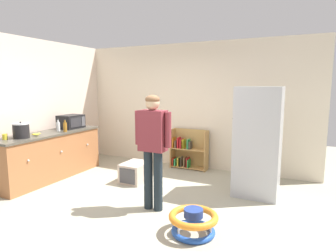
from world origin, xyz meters
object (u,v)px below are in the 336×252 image
Objects in this scene: microwave at (71,122)px; pet_carrier at (135,172)px; bookshelf at (188,151)px; baby_walker at (193,222)px; refrigerator at (258,141)px; amber_bottle at (65,127)px; clear_bottle at (58,126)px; standing_person at (153,142)px; red_cup at (76,123)px; kitchen_counter at (50,155)px; banana_bunch at (37,134)px; yellow_cup at (5,137)px; crock_pot at (21,131)px; green_cup at (27,132)px.

pet_carrier is at bearing -2.57° from microwave.
baby_walker is (1.11, -2.58, -0.21)m from bookshelf.
amber_bottle is (-3.52, -0.70, 0.11)m from refrigerator.
bookshelf is at bearing 66.20° from pet_carrier.
clear_bottle reaches higher than baby_walker.
standing_person is at bearing 152.27° from baby_walker.
red_cup reaches higher than pet_carrier.
kitchen_counter is 3.37m from baby_walker.
amber_bottle is at bearing -59.28° from microwave.
refrigerator reaches higher than bookshelf.
kitchen_counter is 0.63m from amber_bottle.
kitchen_counter is 3.62× the size of baby_walker.
banana_bunch is at bearing -104.28° from amber_bottle.
refrigerator is 3.59m from amber_bottle.
yellow_cup is at bearing -96.89° from clear_bottle.
crock_pot is at bearing -98.81° from banana_bunch.
microwave is 1.95× the size of amber_bottle.
bookshelf is at bearing 48.76° from crock_pot.
standing_person is 2.76× the size of baby_walker.
kitchen_counter is 3.88m from refrigerator.
crock_pot is 3.00× the size of red_cup.
red_cup reaches higher than bookshelf.
bookshelf is 1.77× the size of microwave.
banana_bunch is (0.10, -0.94, -0.11)m from microwave.
bookshelf is (-1.59, 0.89, -0.52)m from refrigerator.
green_cup is at bearing 127.96° from crock_pot.
microwave is at bearing 80.01° from green_cup.
crock_pot is (-2.44, -0.24, 0.03)m from standing_person.
banana_bunch reaches higher than pet_carrier.
green_cup is 1.27m from red_cup.
refrigerator is 3.94m from red_cup.
standing_person is 3.02× the size of pet_carrier.
banana_bunch is 0.52m from yellow_cup.
baby_walker is at bearing -17.01° from clear_bottle.
clear_bottle is 0.57m from green_cup.
bookshelf is at bearing 39.78° from kitchen_counter.
standing_person is 3.48× the size of microwave.
red_cup is (-0.28, 1.29, 0.02)m from banana_bunch.
kitchen_counter is 0.84m from crock_pot.
crock_pot is (0.06, -1.22, -0.01)m from microwave.
standing_person reaches higher than crock_pot.
refrigerator is 18.74× the size of red_cup.
clear_bottle is 2.59× the size of red_cup.
clear_bottle is at bearing 166.73° from standing_person.
red_cup is (-0.19, 0.95, 0.50)m from kitchen_counter.
refrigerator is at bearing 22.29° from crock_pot.
pet_carrier is (-0.88, 0.91, -0.82)m from standing_person.
yellow_cup is (-3.34, -0.04, 0.79)m from baby_walker.
bookshelf is 8.95× the size of yellow_cup.
green_cup is (-0.27, 0.01, 0.02)m from banana_bunch.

